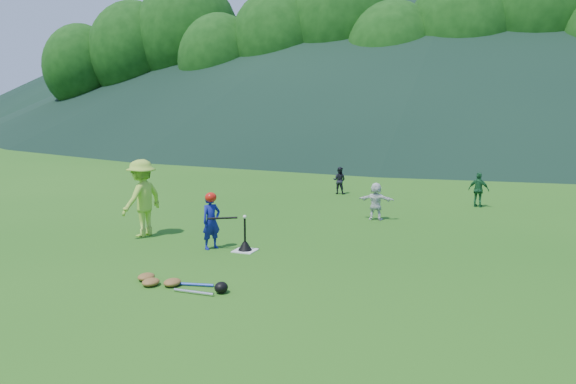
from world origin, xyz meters
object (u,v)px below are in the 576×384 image
(fielder_c, at_px, (479,190))
(fielder_d, at_px, (376,201))
(batter_child, at_px, (211,221))
(home_plate, at_px, (245,251))
(equipment_pile, at_px, (172,282))
(batting_tee, at_px, (245,245))
(adult_coach, at_px, (142,198))
(fielder_b, at_px, (339,180))

(fielder_c, height_order, fielder_d, fielder_c)
(batter_child, bearing_deg, home_plate, -55.44)
(fielder_d, height_order, equipment_pile, fielder_d)
(fielder_d, height_order, batting_tee, fielder_d)
(home_plate, relative_size, fielder_d, 0.44)
(fielder_d, bearing_deg, adult_coach, 34.82)
(batter_child, distance_m, fielder_c, 8.89)
(adult_coach, bearing_deg, batter_child, 84.79)
(fielder_d, relative_size, equipment_pile, 0.56)
(adult_coach, distance_m, equipment_pile, 4.06)
(batter_child, bearing_deg, equipment_pile, -138.06)
(adult_coach, xyz_separation_m, fielder_c, (7.16, 6.84, -0.38))
(home_plate, xyz_separation_m, batting_tee, (0.00, 0.00, 0.12))
(fielder_b, height_order, fielder_c, fielder_c)
(fielder_b, distance_m, fielder_d, 4.48)
(adult_coach, height_order, fielder_c, adult_coach)
(adult_coach, bearing_deg, home_plate, 89.67)
(adult_coach, relative_size, equipment_pile, 1.00)
(fielder_b, distance_m, equipment_pile, 10.71)
(fielder_c, height_order, equipment_pile, fielder_c)
(adult_coach, height_order, equipment_pile, adult_coach)
(batting_tee, relative_size, equipment_pile, 0.38)
(home_plate, bearing_deg, batting_tee, 0.00)
(fielder_c, bearing_deg, batting_tee, 72.23)
(fielder_b, xyz_separation_m, equipment_pile, (0.14, -10.70, -0.40))
(fielder_b, bearing_deg, fielder_d, 119.63)
(home_plate, distance_m, fielder_d, 4.63)
(fielder_b, distance_m, batting_tee, 8.16)
(batter_child, xyz_separation_m, fielder_d, (2.61, 4.30, -0.09))
(batter_child, relative_size, fielder_d, 1.18)
(fielder_b, xyz_separation_m, batting_tee, (0.29, -8.15, -0.34))
(home_plate, distance_m, fielder_c, 8.43)
(batter_child, distance_m, equipment_pile, 2.60)
(fielder_c, relative_size, equipment_pile, 0.58)
(home_plate, height_order, batter_child, batter_child)
(adult_coach, relative_size, fielder_d, 1.78)
(fielder_d, bearing_deg, batter_child, 54.31)
(fielder_d, distance_m, equipment_pile, 7.07)
(fielder_d, bearing_deg, home_plate, 61.79)
(adult_coach, xyz_separation_m, equipment_pile, (2.68, -2.94, -0.84))
(fielder_c, bearing_deg, adult_coach, 56.84)
(home_plate, relative_size, adult_coach, 0.25)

